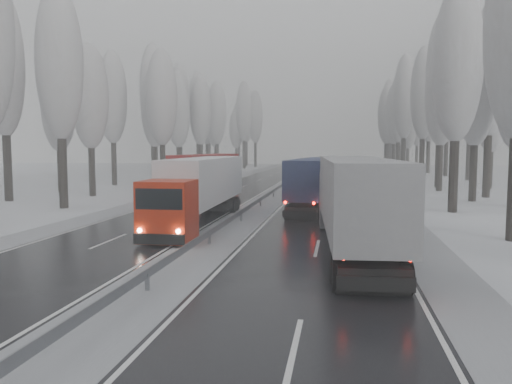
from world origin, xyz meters
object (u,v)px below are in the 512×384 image
(box_truck_distant, at_px, (325,167))
(truck_red_red, at_px, (202,172))
(truck_blue_box, at_px, (317,179))
(truck_red_white, at_px, (201,185))
(truck_cream_box, at_px, (318,178))
(truck_grey_tarp, at_px, (353,197))

(box_truck_distant, relative_size, truck_red_red, 0.44)
(truck_blue_box, distance_m, truck_red_white, 11.07)
(truck_cream_box, bearing_deg, truck_grey_tarp, -88.32)
(truck_blue_box, bearing_deg, truck_red_red, 150.68)
(box_truck_distant, bearing_deg, truck_red_red, -104.15)
(truck_blue_box, relative_size, truck_red_red, 0.96)
(truck_cream_box, bearing_deg, truck_red_white, -127.37)
(truck_cream_box, height_order, box_truck_distant, truck_cream_box)
(truck_blue_box, bearing_deg, truck_red_white, -122.54)
(truck_blue_box, xyz_separation_m, truck_red_white, (-6.83, -8.72, 0.10))
(truck_blue_box, relative_size, truck_red_white, 0.96)
(truck_red_white, bearing_deg, truck_blue_box, 50.54)
(truck_grey_tarp, relative_size, truck_red_red, 1.05)
(truck_blue_box, distance_m, truck_red_red, 13.93)
(truck_red_red, bearing_deg, box_truck_distant, 82.60)
(truck_grey_tarp, relative_size, truck_red_white, 1.05)
(truck_blue_box, distance_m, truck_cream_box, 2.36)
(box_truck_distant, bearing_deg, truck_grey_tarp, -87.61)
(truck_blue_box, xyz_separation_m, truck_cream_box, (0.01, 2.36, -0.01))
(truck_grey_tarp, distance_m, box_truck_distant, 66.93)
(truck_blue_box, bearing_deg, box_truck_distant, 96.49)
(truck_blue_box, height_order, box_truck_distant, truck_blue_box)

